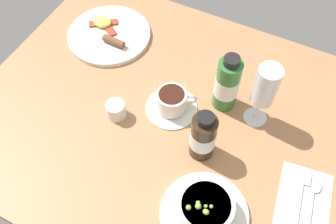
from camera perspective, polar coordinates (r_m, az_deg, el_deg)
The scene contains 9 objects.
ground_plane at distance 102.43cm, azimuth 1.26°, elevation -1.51°, with size 110.00×84.00×3.00cm, color #A8754C.
porridge_bowl at distance 87.03cm, azimuth 5.60°, elevation -14.55°, with size 20.38×20.38×7.60cm.
cutlery_setting at distance 95.66cm, azimuth 19.88°, elevation -12.93°, with size 14.66×21.38×0.90cm.
coffee_cup at distance 100.59cm, azimuth 0.58°, elevation 1.48°, with size 14.19×14.19×6.61cm.
creamer_jug at distance 100.80cm, azimuth -7.90°, elevation 0.37°, with size 6.04×5.13×5.41cm.
wine_glass at distance 93.74cm, azimuth 14.48°, elevation 3.55°, with size 6.23×6.23×19.62cm.
sauce_bottle_brown at distance 90.45cm, azimuth 5.32°, elevation -3.72°, with size 6.29×6.29×15.68cm.
sauce_bottle_green at distance 98.65cm, azimuth 8.91°, elevation 4.20°, with size 6.35×6.35×18.20cm.
breakfast_plate at distance 121.66cm, azimuth -8.94°, elevation 11.59°, with size 25.80×25.80×3.70cm.
Camera 1 is at (22.59, -50.07, 84.95)cm, focal length 40.30 mm.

